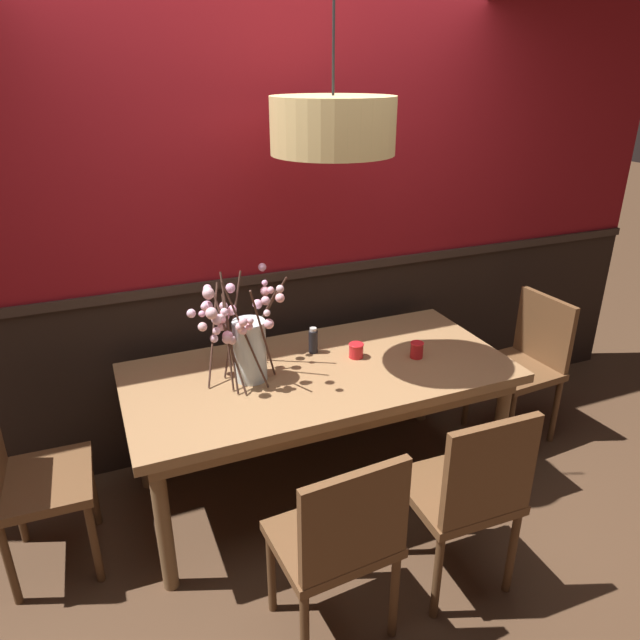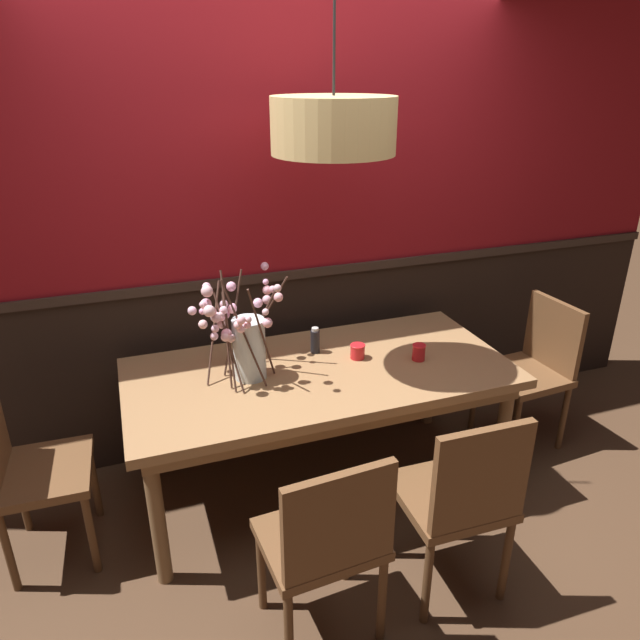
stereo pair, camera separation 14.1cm
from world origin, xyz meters
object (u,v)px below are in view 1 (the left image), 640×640
object	(u,v)px
chair_near_side_right	(467,490)
dining_table	(320,383)
pendant_lamp	(333,126)
chair_far_side_left	(222,345)
chair_head_west_end	(25,476)
candle_holder_nearer_edge	(356,350)
vase_with_blossoms	(246,343)
condiment_bottle	(313,341)
chair_head_east_end	(525,359)
chair_near_side_left	(340,539)
candle_holder_nearer_center	(417,350)

from	to	relation	value
chair_near_side_right	dining_table	bearing A→B (deg)	109.90
dining_table	chair_near_side_right	distance (m)	0.93
pendant_lamp	chair_far_side_left	bearing A→B (deg)	112.68
chair_head_west_end	pendant_lamp	xyz separation A→B (m)	(1.48, 0.04, 1.41)
dining_table	candle_holder_nearer_edge	xyz separation A→B (m)	(0.23, 0.05, 0.12)
chair_head_west_end	vase_with_blossoms	size ratio (longest dim) A/B	1.61
pendant_lamp	condiment_bottle	bearing A→B (deg)	101.50
chair_head_east_end	vase_with_blossoms	world-z (taller)	vase_with_blossoms
chair_far_side_left	chair_near_side_right	world-z (taller)	chair_far_side_left
chair_near_side_right	chair_near_side_left	size ratio (longest dim) A/B	1.04
chair_near_side_left	candle_holder_nearer_center	world-z (taller)	chair_near_side_left
chair_near_side_right	condiment_bottle	xyz separation A→B (m)	(-0.27, 1.05, 0.29)
pendant_lamp	vase_with_blossoms	bearing A→B (deg)	177.53
candle_holder_nearer_edge	condiment_bottle	distance (m)	0.24
vase_with_blossoms	chair_far_side_left	bearing A→B (deg)	85.25
chair_head_west_end	candle_holder_nearer_edge	world-z (taller)	chair_head_west_end
chair_far_side_left	chair_head_west_end	world-z (taller)	chair_far_side_left
chair_head_west_end	condiment_bottle	xyz separation A→B (m)	(1.45, 0.21, 0.30)
candle_holder_nearer_edge	candle_holder_nearer_center	bearing A→B (deg)	-23.06
condiment_bottle	chair_head_east_end	bearing A→B (deg)	-6.98
dining_table	chair_near_side_left	size ratio (longest dim) A/B	2.19
chair_far_side_left	candle_holder_nearer_edge	world-z (taller)	chair_far_side_left
chair_near_side_left	candle_holder_nearer_edge	world-z (taller)	chair_near_side_left
vase_with_blossoms	chair_near_side_left	bearing A→B (deg)	-85.13
chair_head_west_end	condiment_bottle	size ratio (longest dim) A/B	6.12
dining_table	chair_near_side_right	xyz separation A→B (m)	(0.31, -0.86, -0.14)
condiment_bottle	pendant_lamp	xyz separation A→B (m)	(0.03, -0.16, 1.11)
chair_near_side_right	chair_head_east_end	world-z (taller)	chair_near_side_right
vase_with_blossoms	chair_head_east_end	bearing A→B (deg)	-0.68
chair_far_side_left	condiment_bottle	xyz separation A→B (m)	(0.34, -0.72, 0.28)
chair_near_side_right	candle_holder_nearer_center	distance (m)	0.85
chair_near_side_right	candle_holder_nearer_edge	xyz separation A→B (m)	(-0.08, 0.91, 0.26)
condiment_bottle	pendant_lamp	world-z (taller)	pendant_lamp
candle_holder_nearer_edge	pendant_lamp	world-z (taller)	pendant_lamp
pendant_lamp	chair_near_side_left	bearing A→B (deg)	-111.46
vase_with_blossoms	condiment_bottle	world-z (taller)	vase_with_blossoms
chair_head_west_end	condiment_bottle	world-z (taller)	condiment_bottle
candle_holder_nearer_edge	pendant_lamp	bearing A→B (deg)	-172.16
chair_head_west_end	chair_near_side_left	distance (m)	1.42
chair_near_side_left	vase_with_blossoms	xyz separation A→B (m)	(-0.08, 0.94, 0.43)
candle_holder_nearer_center	chair_head_east_end	bearing A→B (deg)	6.82
candle_holder_nearer_center	candle_holder_nearer_edge	size ratio (longest dim) A/B	1.07
dining_table	candle_holder_nearer_edge	world-z (taller)	candle_holder_nearer_edge
chair_near_side_left	chair_head_west_end	bearing A→B (deg)	142.01
chair_head_east_end	pendant_lamp	distance (m)	1.92
candle_holder_nearer_center	chair_near_side_left	bearing A→B (deg)	-134.86
condiment_bottle	candle_holder_nearer_center	bearing A→B (deg)	-28.86
dining_table	chair_head_west_end	distance (m)	1.42
chair_near_side_left	pendant_lamp	xyz separation A→B (m)	(0.36, 0.92, 1.41)
chair_far_side_left	pendant_lamp	distance (m)	1.70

